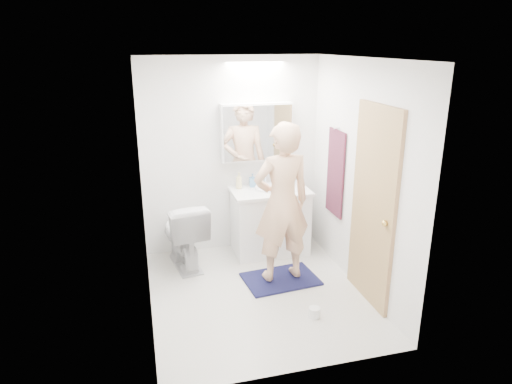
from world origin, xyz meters
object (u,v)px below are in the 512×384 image
object	(u,v)px
vanity_cabinet	(270,222)
person	(282,203)
toothbrush_cup	(287,181)
medicine_cabinet	(257,132)
soap_bottle_a	(239,181)
soap_bottle_b	(252,180)
toilet_paper_roll	(314,312)
toilet	(184,234)

from	to	relation	value
vanity_cabinet	person	xyz separation A→B (m)	(-0.09, -0.75, 0.53)
vanity_cabinet	toothbrush_cup	world-z (taller)	toothbrush_cup
medicine_cabinet	soap_bottle_a	size ratio (longest dim) A/B	4.32
soap_bottle_a	soap_bottle_b	size ratio (longest dim) A/B	1.22
toilet_paper_roll	soap_bottle_a	bearing A→B (deg)	102.14
vanity_cabinet	toilet_paper_roll	world-z (taller)	vanity_cabinet
medicine_cabinet	toilet_paper_roll	distance (m)	2.27
toilet	soap_bottle_a	xyz separation A→B (m)	(0.73, 0.27, 0.52)
vanity_cabinet	toilet	size ratio (longest dim) A/B	1.11
soap_bottle_b	toothbrush_cup	size ratio (longest dim) A/B	1.65
medicine_cabinet	toilet	size ratio (longest dim) A/B	1.09
person	toilet_paper_roll	xyz separation A→B (m)	(0.10, -0.77, -0.87)
person	soap_bottle_b	bearing A→B (deg)	-90.48
vanity_cabinet	soap_bottle_a	distance (m)	0.66
vanity_cabinet	toilet	world-z (taller)	toilet
toothbrush_cup	toilet_paper_roll	bearing A→B (deg)	-98.75
medicine_cabinet	toilet	distance (m)	1.50
toilet	toothbrush_cup	distance (m)	1.45
medicine_cabinet	soap_bottle_a	bearing A→B (deg)	-165.93
toilet	soap_bottle_b	size ratio (longest dim) A/B	4.84
person	soap_bottle_b	world-z (taller)	person
medicine_cabinet	soap_bottle_b	distance (m)	0.60
medicine_cabinet	toilet_paper_roll	xyz separation A→B (m)	(0.12, -1.74, -1.45)
soap_bottle_b	toilet_paper_roll	distance (m)	1.92
toilet	toothbrush_cup	xyz separation A→B (m)	(1.35, 0.28, 0.46)
vanity_cabinet	toilet	distance (m)	1.10
soap_bottle_b	toilet	bearing A→B (deg)	-162.04
soap_bottle_a	toothbrush_cup	world-z (taller)	soap_bottle_a
soap_bottle_a	soap_bottle_b	bearing A→B (deg)	9.50
soap_bottle_b	toothbrush_cup	xyz separation A→B (m)	(0.44, -0.02, -0.04)
vanity_cabinet	medicine_cabinet	bearing A→B (deg)	119.45
soap_bottle_b	toothbrush_cup	world-z (taller)	soap_bottle_b
toilet	soap_bottle_b	bearing A→B (deg)	-171.18
person	vanity_cabinet	bearing A→B (deg)	-102.77
person	soap_bottle_a	bearing A→B (deg)	-79.38
soap_bottle_a	person	bearing A→B (deg)	-73.73
soap_bottle_a	medicine_cabinet	bearing A→B (deg)	14.07
person	soap_bottle_a	xyz separation A→B (m)	(-0.26, 0.90, 0.01)
medicine_cabinet	soap_bottle_a	xyz separation A→B (m)	(-0.24, -0.06, -0.58)
soap_bottle_b	toilet_paper_roll	world-z (taller)	soap_bottle_b
medicine_cabinet	soap_bottle_b	world-z (taller)	medicine_cabinet
medicine_cabinet	toothbrush_cup	world-z (taller)	medicine_cabinet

